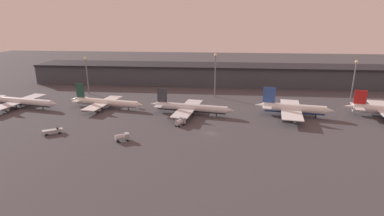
{
  "coord_description": "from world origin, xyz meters",
  "views": [
    {
      "loc": [
        3.08,
        -114.87,
        45.58
      ],
      "look_at": [
        -9.16,
        15.62,
        6.0
      ],
      "focal_mm": 28.0,
      "sensor_mm": 36.0,
      "label": 1
    }
  ],
  "objects": [
    {
      "name": "lamp_post_1",
      "position": [
        0.4,
        60.25,
        16.37
      ],
      "size": [
        1.8,
        1.8,
        25.86
      ],
      "color": "slate",
      "rests_on": "ground"
    },
    {
      "name": "lamp_post_2",
      "position": [
        79.05,
        60.25,
        14.74
      ],
      "size": [
        1.8,
        1.8,
        22.91
      ],
      "color": "slate",
      "rests_on": "ground"
    },
    {
      "name": "service_vehicle_1",
      "position": [
        -13.67,
        8.01,
        1.81
      ],
      "size": [
        4.65,
        5.45,
        3.34
      ],
      "rotation": [
        0.0,
        0.0,
        1.01
      ],
      "color": "#9EA3A8",
      "rests_on": "ground"
    },
    {
      "name": "service_vehicle_0",
      "position": [
        -33.63,
        -11.12,
        1.71
      ],
      "size": [
        5.71,
        4.7,
        2.94
      ],
      "rotation": [
        0.0,
        0.0,
        0.55
      ],
      "color": "#9EA3A8",
      "rests_on": "ground"
    },
    {
      "name": "service_vehicle_2",
      "position": [
        -64.19,
        -6.59,
        1.3
      ],
      "size": [
        7.72,
        5.9,
        2.74
      ],
      "rotation": [
        0.0,
        0.0,
        0.54
      ],
      "color": "#9EA3A8",
      "rests_on": "ground"
    },
    {
      "name": "airplane_0",
      "position": [
        -101.88,
        28.14,
        3.28
      ],
      "size": [
        45.81,
        35.01,
        14.11
      ],
      "rotation": [
        0.0,
        0.0,
        -0.17
      ],
      "color": "silver",
      "rests_on": "ground"
    },
    {
      "name": "lamp_post_0",
      "position": [
        -78.24,
        60.25,
        14.77
      ],
      "size": [
        1.8,
        1.8,
        22.96
      ],
      "color": "slate",
      "rests_on": "ground"
    },
    {
      "name": "airplane_1",
      "position": [
        -56.35,
        31.17,
        3.03
      ],
      "size": [
        42.36,
        29.65,
        12.51
      ],
      "rotation": [
        0.0,
        0.0,
        -0.17
      ],
      "color": "white",
      "rests_on": "ground"
    },
    {
      "name": "terminal_building",
      "position": [
        0.0,
        97.14,
        6.93
      ],
      "size": [
        255.09,
        27.22,
        13.77
      ],
      "color": "#3D424C",
      "rests_on": "ground"
    },
    {
      "name": "airplane_3",
      "position": [
        38.63,
        26.42,
        3.74
      ],
      "size": [
        37.17,
        35.89,
        13.66
      ],
      "rotation": [
        0.0,
        0.0,
        -0.17
      ],
      "color": "white",
      "rests_on": "ground"
    },
    {
      "name": "ground",
      "position": [
        0.0,
        0.0,
        0.0
      ],
      "size": [
        600.0,
        600.0,
        0.0
      ],
      "primitive_type": "plane",
      "color": "#423F44"
    },
    {
      "name": "airplane_2",
      "position": [
        -10.92,
        24.77,
        3.25
      ],
      "size": [
        42.93,
        32.55,
        12.37
      ],
      "rotation": [
        0.0,
        0.0,
        -0.17
      ],
      "color": "silver",
      "rests_on": "ground"
    }
  ]
}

